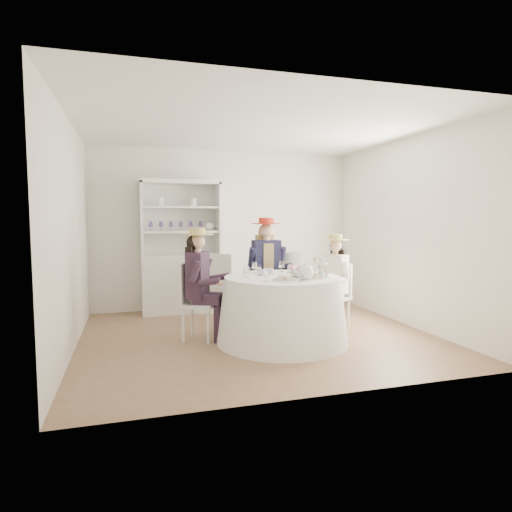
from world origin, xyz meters
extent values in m
plane|color=brown|center=(0.00, 0.00, 0.00)|extent=(4.50, 4.50, 0.00)
plane|color=white|center=(0.00, 0.00, 2.70)|extent=(4.50, 4.50, 0.00)
plane|color=white|center=(0.00, 2.00, 1.35)|extent=(4.50, 0.00, 4.50)
plane|color=white|center=(0.00, -2.00, 1.35)|extent=(4.50, 0.00, 4.50)
plane|color=white|center=(-2.25, 0.00, 1.35)|extent=(0.00, 4.50, 4.50)
plane|color=white|center=(2.25, 0.00, 1.35)|extent=(0.00, 4.50, 4.50)
cone|color=white|center=(0.21, -0.34, 0.40)|extent=(1.64, 1.64, 0.81)
cylinder|color=white|center=(0.21, -0.34, 0.82)|extent=(1.44, 1.44, 0.02)
cube|color=silver|center=(-0.80, 1.75, 0.48)|extent=(1.36, 0.79, 0.96)
cube|color=silver|center=(-0.80, 1.96, 1.54)|extent=(1.25, 0.37, 1.17)
cube|color=silver|center=(-0.80, 1.75, 2.13)|extent=(1.36, 0.79, 0.06)
cube|color=silver|center=(-1.41, 1.75, 1.54)|extent=(0.16, 0.47, 1.17)
cube|color=silver|center=(-0.18, 1.75, 1.54)|extent=(0.16, 0.47, 1.17)
cube|color=silver|center=(-0.80, 1.75, 1.33)|extent=(1.26, 0.72, 0.03)
cube|color=silver|center=(-0.80, 1.75, 1.72)|extent=(1.26, 0.72, 0.03)
sphere|color=white|center=(-0.32, 1.75, 1.42)|extent=(0.15, 0.15, 0.15)
cube|color=silver|center=(1.13, 1.75, 0.32)|extent=(0.50, 0.50, 0.65)
cylinder|color=black|center=(1.13, 1.75, 0.79)|extent=(0.38, 0.38, 0.29)
cube|color=silver|center=(-0.76, 0.05, 0.46)|extent=(0.55, 0.55, 0.04)
cylinder|color=silver|center=(-0.69, -0.17, 0.22)|extent=(0.04, 0.04, 0.45)
cylinder|color=silver|center=(-0.55, 0.11, 0.22)|extent=(0.04, 0.04, 0.45)
cylinder|color=silver|center=(-0.98, -0.02, 0.22)|extent=(0.04, 0.04, 0.45)
cylinder|color=silver|center=(-0.83, 0.26, 0.22)|extent=(0.04, 0.04, 0.45)
cube|color=silver|center=(-0.93, 0.13, 0.73)|extent=(0.20, 0.36, 0.51)
cube|color=black|center=(-0.78, 0.05, 0.83)|extent=(0.35, 0.42, 0.59)
cube|color=black|center=(-0.70, -0.09, 0.54)|extent=(0.37, 0.27, 0.12)
cylinder|color=black|center=(-0.57, -0.16, 0.23)|extent=(0.10, 0.10, 0.47)
cylinder|color=black|center=(-0.84, -0.15, 0.90)|extent=(0.20, 0.16, 0.28)
cube|color=black|center=(-0.61, 0.07, 0.54)|extent=(0.37, 0.27, 0.12)
cylinder|color=black|center=(-0.49, 0.01, 0.23)|extent=(0.10, 0.10, 0.47)
cylinder|color=black|center=(-0.65, 0.22, 0.90)|extent=(0.20, 0.16, 0.28)
cylinder|color=#D8A889|center=(-0.78, 0.05, 1.14)|extent=(0.09, 0.09, 0.08)
sphere|color=#D8A889|center=(-0.78, 0.05, 1.26)|extent=(0.19, 0.19, 0.19)
sphere|color=black|center=(-0.82, 0.08, 1.24)|extent=(0.19, 0.19, 0.19)
cube|color=black|center=(-0.85, 0.09, 1.00)|extent=(0.18, 0.25, 0.38)
cylinder|color=tan|center=(-0.78, 0.05, 1.35)|extent=(0.40, 0.40, 0.01)
cylinder|color=tan|center=(-0.78, 0.05, 1.39)|extent=(0.20, 0.20, 0.08)
cube|color=silver|center=(0.34, 0.70, 0.50)|extent=(0.45, 0.45, 0.04)
cylinder|color=silver|center=(0.17, 0.52, 0.24)|extent=(0.04, 0.04, 0.49)
cylinder|color=silver|center=(0.52, 0.52, 0.24)|extent=(0.04, 0.04, 0.49)
cylinder|color=silver|center=(0.16, 0.87, 0.24)|extent=(0.04, 0.04, 0.49)
cylinder|color=silver|center=(0.51, 0.88, 0.24)|extent=(0.04, 0.04, 0.49)
cube|color=silver|center=(0.34, 0.90, 0.79)|extent=(0.42, 0.04, 0.55)
cube|color=#1C1C38|center=(0.34, 0.72, 0.91)|extent=(0.40, 0.23, 0.64)
cube|color=tan|center=(0.34, 0.72, 0.91)|extent=(0.16, 0.24, 0.55)
cube|color=#1C1C38|center=(0.24, 0.56, 0.59)|extent=(0.15, 0.38, 0.13)
cylinder|color=#1C1C38|center=(0.24, 0.41, 0.25)|extent=(0.11, 0.11, 0.51)
cylinder|color=#1C1C38|center=(0.11, 0.67, 0.98)|extent=(0.10, 0.19, 0.30)
cube|color=#1C1C38|center=(0.44, 0.57, 0.59)|extent=(0.15, 0.38, 0.13)
cylinder|color=#1C1C38|center=(0.44, 0.41, 0.25)|extent=(0.11, 0.11, 0.51)
cylinder|color=#1C1C38|center=(0.57, 0.68, 0.98)|extent=(0.10, 0.19, 0.30)
cylinder|color=#D8A889|center=(0.34, 0.72, 1.25)|extent=(0.10, 0.10, 0.09)
sphere|color=#D8A889|center=(0.34, 0.72, 1.37)|extent=(0.21, 0.21, 0.21)
sphere|color=tan|center=(0.34, 0.77, 1.35)|extent=(0.21, 0.21, 0.21)
cube|color=tan|center=(0.34, 0.81, 1.09)|extent=(0.27, 0.09, 0.42)
cylinder|color=#B72E1B|center=(0.34, 0.72, 1.47)|extent=(0.44, 0.44, 0.01)
cylinder|color=#B72E1B|center=(0.34, 0.72, 1.51)|extent=(0.22, 0.22, 0.09)
cube|color=silver|center=(1.15, 0.12, 0.42)|extent=(0.51, 0.51, 0.04)
cylinder|color=silver|center=(0.95, 0.18, 0.21)|extent=(0.03, 0.03, 0.41)
cylinder|color=silver|center=(1.09, -0.09, 0.21)|extent=(0.03, 0.03, 0.41)
cylinder|color=silver|center=(1.21, 0.32, 0.21)|extent=(0.03, 0.03, 0.41)
cylinder|color=silver|center=(1.36, 0.06, 0.21)|extent=(0.03, 0.03, 0.41)
cube|color=silver|center=(1.30, 0.20, 0.68)|extent=(0.20, 0.33, 0.47)
cube|color=white|center=(1.17, 0.13, 0.77)|extent=(0.33, 0.39, 0.54)
cube|color=white|center=(1.01, 0.14, 0.50)|extent=(0.34, 0.26, 0.11)
cylinder|color=white|center=(0.90, 0.08, 0.22)|extent=(0.09, 0.09, 0.43)
cylinder|color=white|center=(1.04, 0.28, 0.84)|extent=(0.18, 0.15, 0.26)
cube|color=white|center=(1.09, -0.01, 0.50)|extent=(0.34, 0.26, 0.11)
cylinder|color=white|center=(0.98, -0.07, 0.22)|extent=(0.09, 0.09, 0.43)
cylinder|color=white|center=(1.23, -0.06, 0.84)|extent=(0.18, 0.15, 0.26)
cylinder|color=#D8A889|center=(1.17, 0.13, 1.06)|extent=(0.08, 0.08, 0.08)
sphere|color=#D8A889|center=(1.17, 0.13, 1.16)|extent=(0.18, 0.18, 0.18)
sphere|color=black|center=(1.21, 0.15, 1.15)|extent=(0.18, 0.18, 0.18)
cube|color=black|center=(1.23, 0.16, 0.93)|extent=(0.17, 0.23, 0.36)
cylinder|color=tan|center=(1.17, 0.13, 1.25)|extent=(0.38, 0.38, 0.01)
cylinder|color=tan|center=(1.17, 0.13, 1.29)|extent=(0.19, 0.19, 0.08)
cube|color=silver|center=(-0.14, 1.44, 0.46)|extent=(0.57, 0.57, 0.04)
cylinder|color=silver|center=(0.09, 1.48, 0.22)|extent=(0.04, 0.04, 0.45)
cylinder|color=silver|center=(-0.18, 1.67, 0.22)|extent=(0.04, 0.04, 0.45)
cylinder|color=silver|center=(-0.10, 1.21, 0.22)|extent=(0.04, 0.04, 0.45)
cylinder|color=silver|center=(-0.37, 1.40, 0.22)|extent=(0.04, 0.04, 0.45)
cube|color=silver|center=(-0.24, 1.29, 0.74)|extent=(0.34, 0.25, 0.51)
imported|color=white|center=(-0.02, -0.20, 0.86)|extent=(0.09, 0.09, 0.07)
imported|color=white|center=(0.14, -0.06, 0.86)|extent=(0.09, 0.09, 0.07)
imported|color=white|center=(0.45, -0.15, 0.86)|extent=(0.11, 0.11, 0.07)
imported|color=white|center=(0.41, -0.41, 0.85)|extent=(0.26, 0.26, 0.06)
sphere|color=pink|center=(0.46, -0.38, 0.91)|extent=(0.07, 0.07, 0.07)
sphere|color=white|center=(0.45, -0.34, 0.91)|extent=(0.07, 0.07, 0.07)
sphere|color=pink|center=(0.42, -0.32, 0.91)|extent=(0.07, 0.07, 0.07)
sphere|color=white|center=(0.39, -0.32, 0.91)|extent=(0.07, 0.07, 0.07)
sphere|color=pink|center=(0.36, -0.33, 0.91)|extent=(0.07, 0.07, 0.07)
sphere|color=white|center=(0.34, -0.36, 0.91)|extent=(0.07, 0.07, 0.07)
sphere|color=pink|center=(0.34, -0.39, 0.91)|extent=(0.07, 0.07, 0.07)
sphere|color=white|center=(0.36, -0.42, 0.91)|extent=(0.07, 0.07, 0.07)
sphere|color=pink|center=(0.39, -0.43, 0.91)|extent=(0.07, 0.07, 0.07)
sphere|color=white|center=(0.42, -0.43, 0.91)|extent=(0.07, 0.07, 0.07)
sphere|color=pink|center=(0.45, -0.41, 0.91)|extent=(0.07, 0.07, 0.07)
sphere|color=white|center=(0.39, -0.66, 0.91)|extent=(0.19, 0.19, 0.19)
cylinder|color=white|center=(0.51, -0.66, 0.92)|extent=(0.11, 0.03, 0.09)
cylinder|color=white|center=(0.39, -0.66, 1.00)|extent=(0.04, 0.04, 0.02)
cylinder|color=white|center=(0.11, -0.68, 0.83)|extent=(0.29, 0.29, 0.01)
cube|color=beige|center=(0.05, -0.71, 0.86)|extent=(0.07, 0.04, 0.03)
cube|color=beige|center=(0.11, -0.68, 0.87)|extent=(0.08, 0.06, 0.03)
cube|color=beige|center=(0.16, -0.66, 0.86)|extent=(0.08, 0.07, 0.03)
cube|color=beige|center=(0.09, -0.64, 0.87)|extent=(0.08, 0.08, 0.03)
cube|color=beige|center=(0.14, -0.73, 0.86)|extent=(0.07, 0.08, 0.03)
cylinder|color=white|center=(0.61, -0.56, 0.83)|extent=(0.26, 0.26, 0.01)
cylinder|color=white|center=(0.61, -0.56, 0.91)|extent=(0.02, 0.02, 0.17)
cylinder|color=white|center=(0.61, -0.56, 1.00)|extent=(0.20, 0.20, 0.01)
camera|label=1|loc=(-1.58, -5.29, 1.54)|focal=30.00mm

